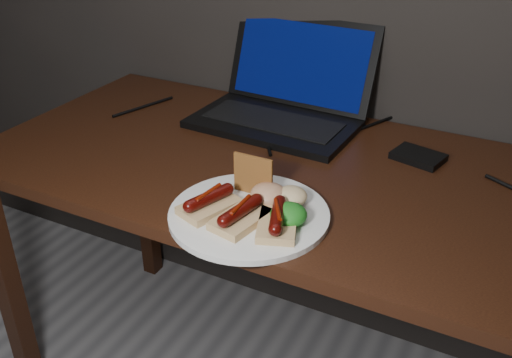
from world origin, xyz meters
The scene contains 12 objects.
desk centered at (0.00, 1.38, 0.66)m, with size 1.40×0.70×0.75m.
laptop centered at (-0.09, 1.62, 0.80)m, with size 0.43×0.35×0.25m.
hard_drive centered at (0.28, 1.54, 0.76)m, with size 0.11×0.08×0.02m, color black.
desk_cables centered at (-0.01, 1.55, 0.75)m, with size 1.07×0.39×0.01m.
plate centered at (0.05, 1.15, 0.76)m, with size 0.31×0.31×0.01m, color silver.
bread_sausage_left centered at (-0.02, 1.12, 0.78)m, with size 0.10×0.13×0.04m.
bread_sausage_center centered at (0.05, 1.10, 0.78)m, with size 0.09×0.13×0.04m.
bread_sausage_right centered at (0.12, 1.12, 0.78)m, with size 0.11×0.13×0.04m.
crispbread centered at (0.02, 1.21, 0.80)m, with size 0.09×0.01×0.09m, color #A7632D.
salad_greens centered at (0.13, 1.14, 0.78)m, with size 0.07×0.07×0.04m, color #105011.
salsa_mound centered at (0.07, 1.19, 0.78)m, with size 0.07×0.07×0.04m, color maroon.
coleslaw_mound centered at (0.11, 1.21, 0.78)m, with size 0.06×0.06×0.04m, color beige.
Camera 1 is at (0.49, 0.32, 1.35)m, focal length 40.00 mm.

